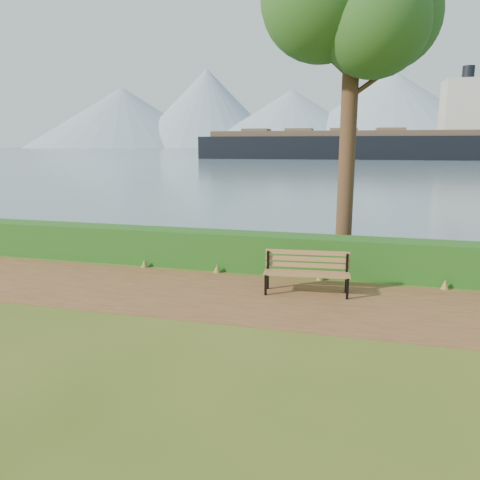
# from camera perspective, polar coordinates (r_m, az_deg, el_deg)

# --- Properties ---
(ground) EXTENTS (140.00, 140.00, 0.00)m
(ground) POSITION_cam_1_polar(r_m,az_deg,el_deg) (10.24, -0.39, -7.42)
(ground) COLOR #3C4F16
(ground) RESTS_ON ground
(path) EXTENTS (40.00, 3.40, 0.01)m
(path) POSITION_cam_1_polar(r_m,az_deg,el_deg) (10.52, 0.04, -6.88)
(path) COLOR brown
(path) RESTS_ON ground
(hedge) EXTENTS (32.00, 0.85, 1.00)m
(hedge) POSITION_cam_1_polar(r_m,az_deg,el_deg) (12.54, 2.74, -1.50)
(hedge) COLOR #1C4513
(hedge) RESTS_ON ground
(water) EXTENTS (700.00, 510.00, 0.00)m
(water) POSITION_cam_1_polar(r_m,az_deg,el_deg) (269.37, 14.61, 10.52)
(water) COLOR slate
(water) RESTS_ON ground
(mountains) EXTENTS (585.00, 190.00, 70.00)m
(mountains) POSITION_cam_1_polar(r_m,az_deg,el_deg) (416.27, 13.72, 14.64)
(mountains) COLOR #798DA1
(mountains) RESTS_ON ground
(bench) EXTENTS (1.97, 0.75, 0.96)m
(bench) POSITION_cam_1_polar(r_m,az_deg,el_deg) (10.73, 8.14, -3.57)
(bench) COLOR black
(bench) RESTS_ON ground
(cargo_ship) EXTENTS (70.98, 13.71, 21.44)m
(cargo_ship) POSITION_cam_1_polar(r_m,az_deg,el_deg) (111.20, 15.08, 11.14)
(cargo_ship) COLOR black
(cargo_ship) RESTS_ON ground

